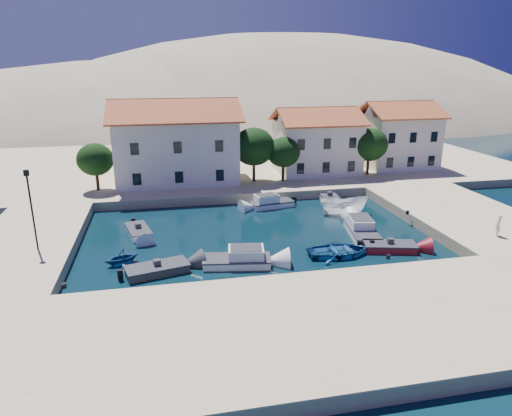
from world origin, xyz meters
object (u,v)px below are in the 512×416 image
at_px(building_right, 398,134).
at_px(boat_east, 344,214).
at_px(building_left, 176,140).
at_px(building_mid, 316,139).
at_px(lamppost, 31,202).
at_px(cabin_cruiser_east, 362,230).
at_px(pedestrian, 498,225).
at_px(cabin_cruiser_south, 237,259).
at_px(rowboat_south, 339,255).

relative_size(building_right, boat_east, 1.92).
relative_size(building_left, boat_east, 2.99).
relative_size(building_mid, lamppost, 1.69).
distance_m(cabin_cruiser_east, pedestrian, 10.92).
xyz_separation_m(building_left, lamppost, (-11.50, -20.00, -1.18)).
bearing_deg(building_left, building_mid, 3.18).
bearing_deg(cabin_cruiser_south, cabin_cruiser_east, 27.44).
bearing_deg(building_mid, building_right, 4.76).
bearing_deg(cabin_cruiser_south, rowboat_south, 10.47).
bearing_deg(rowboat_south, boat_east, -22.79).
height_order(cabin_cruiser_south, cabin_cruiser_east, same).
relative_size(lamppost, cabin_cruiser_south, 1.15).
bearing_deg(boat_east, lamppost, 108.24).
height_order(building_mid, boat_east, building_mid).
xyz_separation_m(building_mid, pedestrian, (7.00, -25.69, -3.31)).
relative_size(lamppost, pedestrian, 3.42).
xyz_separation_m(cabin_cruiser_south, pedestrian, (21.65, -0.84, 1.44)).
height_order(building_mid, pedestrian, building_mid).
relative_size(building_mid, pedestrian, 5.76).
bearing_deg(cabin_cruiser_east, pedestrian, -106.07).
bearing_deg(pedestrian, boat_east, -90.20).
distance_m(lamppost, rowboat_south, 23.93).
bearing_deg(cabin_cruiser_east, cabin_cruiser_south, 118.89).
height_order(cabin_cruiser_south, boat_east, cabin_cruiser_south).
bearing_deg(lamppost, cabin_cruiser_east, 0.30).
bearing_deg(cabin_cruiser_east, building_mid, 3.11).
distance_m(lamppost, cabin_cruiser_south, 15.92).
xyz_separation_m(building_left, boat_east, (16.04, -13.81, -5.94)).
bearing_deg(building_right, cabin_cruiser_east, -123.89).
bearing_deg(building_mid, cabin_cruiser_east, -97.33).
height_order(building_mid, cabin_cruiser_east, building_mid).
relative_size(building_mid, building_right, 1.11).
bearing_deg(building_right, lamppost, -152.07).
xyz_separation_m(building_left, pedestrian, (25.00, -24.69, -4.02)).
height_order(building_right, boat_east, building_right).
relative_size(building_left, cabin_cruiser_east, 2.51).
height_order(cabin_cruiser_east, pedestrian, pedestrian).
relative_size(cabin_cruiser_south, pedestrian, 2.97).
xyz_separation_m(building_right, pedestrian, (-5.00, -26.69, -3.56)).
bearing_deg(building_left, building_right, 3.81).
bearing_deg(rowboat_south, building_left, 27.46).
xyz_separation_m(building_right, lamppost, (-41.50, -22.00, -0.72)).
relative_size(boat_east, pedestrian, 2.70).
distance_m(rowboat_south, boat_east, 10.75).
bearing_deg(lamppost, boat_east, 12.67).
relative_size(lamppost, cabin_cruiser_east, 1.06).
distance_m(lamppost, cabin_cruiser_east, 27.15).
relative_size(cabin_cruiser_east, boat_east, 1.19).
height_order(cabin_cruiser_south, pedestrian, pedestrian).
bearing_deg(cabin_cruiser_south, boat_east, 47.35).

